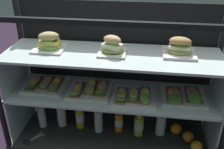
% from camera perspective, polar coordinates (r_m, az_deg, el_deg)
% --- Properties ---
extents(ground_plane, '(6.00, 6.00, 0.02)m').
position_cam_1_polar(ground_plane, '(2.00, 0.00, -14.02)').
color(ground_plane, black).
rests_on(ground_plane, ground).
extents(case_base_deck, '(1.44, 0.46, 0.04)m').
position_cam_1_polar(case_base_deck, '(1.98, 0.00, -13.39)').
color(case_base_deck, '#2F3331').
rests_on(case_base_deck, ground).
extents(case_frame, '(1.44, 0.46, 0.96)m').
position_cam_1_polar(case_frame, '(1.80, 0.53, 1.48)').
color(case_frame, black).
rests_on(case_frame, ground).
extents(riser_lower_tier, '(1.37, 0.39, 0.34)m').
position_cam_1_polar(riser_lower_tier, '(1.86, 0.00, -9.01)').
color(riser_lower_tier, silver).
rests_on(riser_lower_tier, case_base_deck).
extents(shelf_lower_glass, '(1.38, 0.41, 0.02)m').
position_cam_1_polar(shelf_lower_glass, '(1.76, 0.00, -4.36)').
color(shelf_lower_glass, silver).
rests_on(shelf_lower_glass, riser_lower_tier).
extents(riser_upper_tier, '(1.37, 0.39, 0.27)m').
position_cam_1_polar(riser_upper_tier, '(1.69, 0.00, -0.24)').
color(riser_upper_tier, silver).
rests_on(riser_upper_tier, shelf_lower_glass).
extents(shelf_upper_glass, '(1.38, 0.41, 0.02)m').
position_cam_1_polar(shelf_upper_glass, '(1.63, 0.00, 4.23)').
color(shelf_upper_glass, silver).
rests_on(shelf_upper_glass, riser_upper_tier).
extents(plated_roll_sandwich_left_of_center, '(0.20, 0.20, 0.12)m').
position_cam_1_polar(plated_roll_sandwich_left_of_center, '(1.74, -13.66, 6.86)').
color(plated_roll_sandwich_left_of_center, white).
rests_on(plated_roll_sandwich_left_of_center, shelf_upper_glass).
extents(plated_roll_sandwich_mid_left, '(0.17, 0.17, 0.12)m').
position_cam_1_polar(plated_roll_sandwich_mid_left, '(1.62, 0.10, 6.14)').
color(plated_roll_sandwich_mid_left, white).
rests_on(plated_roll_sandwich_mid_left, shelf_upper_glass).
extents(plated_roll_sandwich_far_left, '(0.20, 0.20, 0.11)m').
position_cam_1_polar(plated_roll_sandwich_far_left, '(1.66, 14.66, 5.66)').
color(plated_roll_sandwich_far_left, white).
rests_on(plated_roll_sandwich_far_left, shelf_upper_glass).
extents(open_sandwich_tray_far_left, '(0.28, 0.26, 0.06)m').
position_cam_1_polar(open_sandwich_tray_far_left, '(1.88, -14.49, -2.10)').
color(open_sandwich_tray_far_left, white).
rests_on(open_sandwich_tray_far_left, shelf_lower_glass).
extents(open_sandwich_tray_far_right, '(0.28, 0.26, 0.06)m').
position_cam_1_polar(open_sandwich_tray_far_right, '(1.77, -4.91, -3.30)').
color(open_sandwich_tray_far_right, white).
rests_on(open_sandwich_tray_far_right, shelf_lower_glass).
extents(open_sandwich_tray_right_of_center, '(0.28, 0.26, 0.06)m').
position_cam_1_polar(open_sandwich_tray_right_of_center, '(1.70, 4.79, -4.71)').
color(open_sandwich_tray_right_of_center, white).
rests_on(open_sandwich_tray_right_of_center, shelf_lower_glass).
extents(open_sandwich_tray_near_left_corner, '(0.28, 0.27, 0.06)m').
position_cam_1_polar(open_sandwich_tray_near_left_corner, '(1.76, 15.47, -4.53)').
color(open_sandwich_tray_near_left_corner, white).
rests_on(open_sandwich_tray_near_left_corner, shelf_lower_glass).
extents(juice_bottle_front_right_end, '(0.06, 0.06, 0.23)m').
position_cam_1_polar(juice_bottle_front_right_end, '(2.06, -15.21, -8.77)').
color(juice_bottle_front_right_end, silver).
rests_on(juice_bottle_front_right_end, case_base_deck).
extents(juice_bottle_tucked_behind, '(0.07, 0.07, 0.21)m').
position_cam_1_polar(juice_bottle_tucked_behind, '(2.04, -11.07, -8.81)').
color(juice_bottle_tucked_behind, white).
rests_on(juice_bottle_tucked_behind, case_base_deck).
extents(juice_bottle_front_second, '(0.06, 0.06, 0.25)m').
position_cam_1_polar(juice_bottle_front_second, '(1.99, -7.12, -8.99)').
color(juice_bottle_front_second, gold).
rests_on(juice_bottle_front_second, case_base_deck).
extents(juice_bottle_near_post, '(0.06, 0.06, 0.23)m').
position_cam_1_polar(juice_bottle_near_post, '(1.95, -3.00, -10.03)').
color(juice_bottle_near_post, white).
rests_on(juice_bottle_near_post, case_base_deck).
extents(juice_bottle_front_left_end, '(0.06, 0.06, 0.20)m').
position_cam_1_polar(juice_bottle_front_left_end, '(1.96, 1.49, -10.25)').
color(juice_bottle_front_left_end, orange).
rests_on(juice_bottle_front_left_end, case_base_deck).
extents(juice_bottle_back_right, '(0.07, 0.07, 0.21)m').
position_cam_1_polar(juice_bottle_back_right, '(1.93, 5.92, -10.92)').
color(juice_bottle_back_right, '#BED053').
rests_on(juice_bottle_back_right, case_base_deck).
extents(juice_bottle_back_left, '(0.07, 0.07, 0.21)m').
position_cam_1_polar(juice_bottle_back_left, '(1.96, 10.70, -10.64)').
color(juice_bottle_back_left, white).
rests_on(juice_bottle_back_left, case_base_deck).
extents(orange_fruit_beside_bottles, '(0.08, 0.08, 0.08)m').
position_cam_1_polar(orange_fruit_beside_bottles, '(1.91, 18.10, -14.84)').
color(orange_fruit_beside_bottles, orange).
rests_on(orange_fruit_beside_bottles, case_base_deck).
extents(orange_fruit_near_left_post, '(0.08, 0.08, 0.08)m').
position_cam_1_polar(orange_fruit_near_left_post, '(1.96, 16.42, -13.10)').
color(orange_fruit_near_left_post, orange).
rests_on(orange_fruit_near_left_post, case_base_deck).
extents(orange_fruit_rolled_forward, '(0.08, 0.08, 0.08)m').
position_cam_1_polar(orange_fruit_rolled_forward, '(2.01, 13.89, -11.51)').
color(orange_fruit_rolled_forward, orange).
rests_on(orange_fruit_rolled_forward, case_base_deck).
extents(kitchen_scissors, '(0.13, 0.16, 0.01)m').
position_cam_1_polar(kitchen_scissors, '(2.00, -17.80, -13.79)').
color(kitchen_scissors, silver).
rests_on(kitchen_scissors, case_base_deck).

